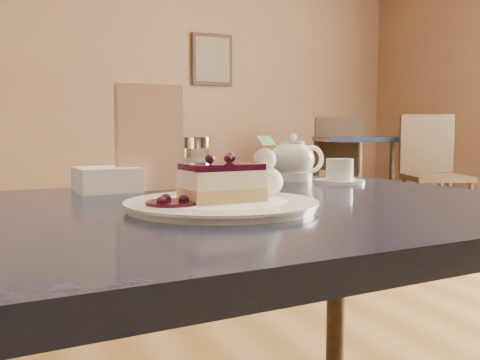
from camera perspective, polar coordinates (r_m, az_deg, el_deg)
name	(u,v)px	position (r m, az deg, el deg)	size (l,w,h in m)	color
main_table	(209,252)	(0.86, -3.36, -7.63)	(1.20, 0.85, 0.71)	black
dessert_plate	(222,205)	(0.81, -1.98, -2.70)	(0.28, 0.28, 0.01)	white
cheesecake_slice	(221,183)	(0.80, -1.99, -0.29)	(0.12, 0.09, 0.06)	#D6B46F
whipped_cream	(265,182)	(0.85, 2.65, -0.17)	(0.06, 0.06, 0.05)	white
berry_sauce	(172,203)	(0.77, -7.26, -2.45)	(0.08, 0.08, 0.01)	black
tea_set	(302,164)	(1.27, 6.60, 1.75)	(0.22, 0.22, 0.10)	white
menu_card	(150,138)	(1.08, -9.62, 4.48)	(0.13, 0.03, 0.21)	beige
sugar_shaker	(197,161)	(1.16, -4.65, 2.06)	(0.06, 0.06, 0.10)	white
napkin_stack	(106,179)	(1.07, -14.05, 0.07)	(0.11, 0.11, 0.05)	white
bg_table_far_right	(376,215)	(5.04, 14.30, -3.61)	(1.28, 1.91, 1.27)	black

